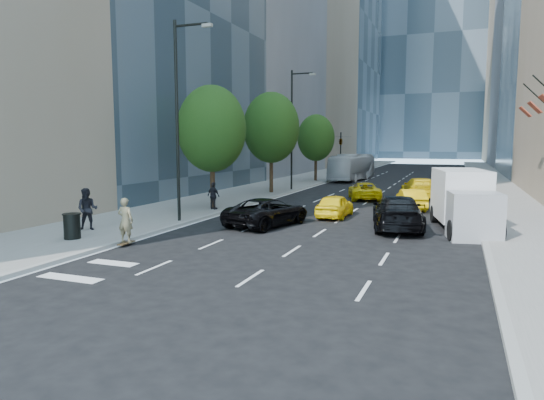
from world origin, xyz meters
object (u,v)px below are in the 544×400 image
at_px(skateboarder, 126,223).
at_px(box_truck, 464,200).
at_px(black_sedan_mercedes, 397,212).
at_px(black_sedan_lincoln, 267,212).
at_px(trash_can, 72,227).
at_px(city_bus, 352,167).

height_order(skateboarder, box_truck, box_truck).
relative_size(skateboarder, black_sedan_mercedes, 0.33).
bearing_deg(black_sedan_lincoln, trash_can, 61.91).
bearing_deg(box_truck, black_sedan_lincoln, -178.77).
height_order(black_sedan_mercedes, city_bus, city_bus).
distance_m(black_sedan_mercedes, trash_can, 14.75).
relative_size(skateboarder, box_truck, 0.29).
relative_size(black_sedan_lincoln, city_bus, 0.49).
height_order(black_sedan_lincoln, city_bus, city_bus).
xyz_separation_m(black_sedan_mercedes, city_bus, (-8.23, 29.21, 0.63)).
xyz_separation_m(black_sedan_mercedes, trash_can, (-12.35, -8.07, -0.16)).
xyz_separation_m(black_sedan_lincoln, box_truck, (9.15, 2.02, 0.75)).
bearing_deg(city_bus, skateboarder, -88.09).
height_order(black_sedan_mercedes, trash_can, black_sedan_mercedes).
xyz_separation_m(skateboarder, trash_can, (-2.55, -0.24, -0.26)).
xyz_separation_m(skateboarder, black_sedan_lincoln, (3.60, 6.47, -0.22)).
height_order(city_bus, box_truck, city_bus).
bearing_deg(black_sedan_mercedes, box_truck, -177.40).
distance_m(black_sedan_mercedes, city_bus, 30.35).
bearing_deg(box_truck, city_bus, 100.14).
height_order(skateboarder, black_sedan_lincoln, skateboarder).
bearing_deg(black_sedan_lincoln, black_sedan_mercedes, -153.16).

